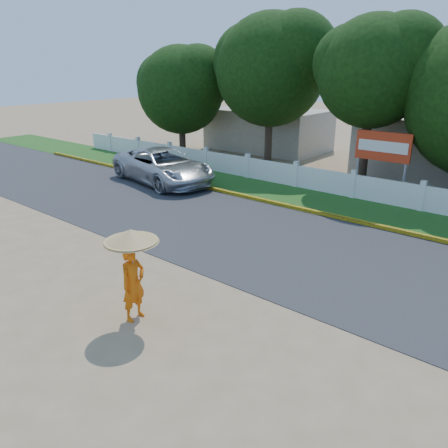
{
  "coord_description": "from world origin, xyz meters",
  "views": [
    {
      "loc": [
        7.76,
        -7.36,
        5.74
      ],
      "look_at": [
        0.0,
        2.0,
        1.3
      ],
      "focal_mm": 35.0,
      "sensor_mm": 36.0,
      "label": 1
    }
  ],
  "objects": [
    {
      "name": "road",
      "position": [
        0.0,
        4.5,
        0.01
      ],
      "size": [
        60.0,
        7.0,
        0.02
      ],
      "primitive_type": "cube",
      "color": "#38383A",
      "rests_on": "ground"
    },
    {
      "name": "grass_verge",
      "position": [
        0.0,
        9.75,
        0.01
      ],
      "size": [
        60.0,
        3.5,
        0.03
      ],
      "primitive_type": "cube",
      "color": "#2D601E",
      "rests_on": "ground"
    },
    {
      "name": "vehicle",
      "position": [
        -8.73,
        7.6,
        0.87
      ],
      "size": [
        6.7,
        3.99,
        1.74
      ],
      "primitive_type": "imported",
      "rotation": [
        0.0,
        0.0,
        1.39
      ],
      "color": "#AFB2B7",
      "rests_on": "ground"
    },
    {
      "name": "billboard",
      "position": [
        0.75,
        12.3,
        2.14
      ],
      "size": [
        2.5,
        0.13,
        2.95
      ],
      "color": "gray",
      "rests_on": "ground"
    },
    {
      "name": "monk_with_parasol",
      "position": [
        0.33,
        -1.7,
        1.5
      ],
      "size": [
        1.26,
        1.26,
        2.3
      ],
      "color": "#DD5F0B",
      "rests_on": "ground"
    },
    {
      "name": "ground",
      "position": [
        0.0,
        0.0,
        0.0
      ],
      "size": [
        120.0,
        120.0,
        0.0
      ],
      "primitive_type": "plane",
      "color": "#9E8460",
      "rests_on": "ground"
    },
    {
      "name": "fence",
      "position": [
        0.0,
        11.2,
        0.55
      ],
      "size": [
        40.0,
        0.1,
        1.1
      ],
      "primitive_type": "cube",
      "color": "silver",
      "rests_on": "ground"
    },
    {
      "name": "building_far",
      "position": [
        -10.0,
        19.0,
        1.4
      ],
      "size": [
        8.0,
        5.0,
        2.8
      ],
      "primitive_type": "cube",
      "color": "#B7AD99",
      "rests_on": "ground"
    },
    {
      "name": "curb",
      "position": [
        0.0,
        8.05,
        0.08
      ],
      "size": [
        40.0,
        0.18,
        0.16
      ],
      "primitive_type": "cube",
      "color": "yellow",
      "rests_on": "ground"
    },
    {
      "name": "tree_row",
      "position": [
        -1.67,
        14.23,
        4.8
      ],
      "size": [
        28.97,
        7.18,
        8.64
      ],
      "color": "#473828",
      "rests_on": "ground"
    }
  ]
}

